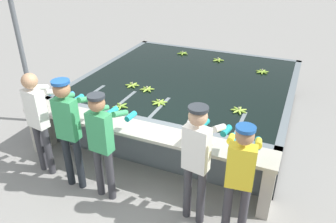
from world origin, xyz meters
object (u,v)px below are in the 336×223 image
worker_4 (240,172)px  banana_bunch_floating_1 (218,60)px  banana_bunch_floating_3 (239,110)px  banana_bunch_floating_4 (159,103)px  knife_0 (196,141)px  worker_3 (197,154)px  banana_bunch_floating_7 (132,85)px  support_post_left (20,46)px  banana_bunch_floating_2 (147,89)px  banana_bunch_floating_6 (121,106)px  worker_0 (39,115)px  banana_bunch_floating_0 (183,53)px  banana_bunch_floating_5 (262,72)px  worker_1 (69,124)px  worker_2 (102,137)px

worker_4 → banana_bunch_floating_1: bearing=109.1°
banana_bunch_floating_3 → banana_bunch_floating_4: same height
knife_0 → worker_3: bearing=-69.7°
worker_3 → banana_bunch_floating_7: size_ratio=6.07×
banana_bunch_floating_1 → support_post_left: (-3.06, -2.71, 0.73)m
banana_bunch_floating_2 → banana_bunch_floating_6: (-0.10, -0.79, 0.00)m
worker_0 → banana_bunch_floating_6: size_ratio=6.12×
banana_bunch_floating_6 → banana_bunch_floating_3: bearing=19.1°
banana_bunch_floating_2 → banana_bunch_floating_4: (0.44, -0.41, -0.00)m
banana_bunch_floating_0 → support_post_left: (-2.14, -2.84, 0.73)m
worker_3 → banana_bunch_floating_6: bearing=149.3°
banana_bunch_floating_5 → worker_1: bearing=-120.1°
worker_4 → support_post_left: size_ratio=0.50×
worker_3 → banana_bunch_floating_0: 4.40m
banana_bunch_floating_3 → banana_bunch_floating_7: same height
worker_2 → banana_bunch_floating_2: size_ratio=5.82×
worker_0 → banana_bunch_floating_7: 1.92m
worker_4 → banana_bunch_floating_0: size_ratio=5.76×
banana_bunch_floating_1 → banana_bunch_floating_3: same height
banana_bunch_floating_0 → banana_bunch_floating_6: size_ratio=1.00×
banana_bunch_floating_6 → banana_bunch_floating_7: 0.89m
worker_2 → worker_3: worker_3 is taller
banana_bunch_floating_2 → banana_bunch_floating_6: 0.80m
worker_1 → banana_bunch_floating_6: 1.10m
banana_bunch_floating_1 → support_post_left: size_ratio=0.09×
banana_bunch_floating_7 → support_post_left: size_ratio=0.09×
banana_bunch_floating_3 → banana_bunch_floating_5: (0.07, 1.91, 0.00)m
worker_0 → banana_bunch_floating_3: 3.13m
worker_1 → banana_bunch_floating_3: bearing=40.1°
worker_2 → banana_bunch_floating_7: bearing=107.6°
worker_2 → worker_0: bearing=174.5°
worker_0 → knife_0: worker_0 is taller
worker_0 → banana_bunch_floating_0: size_ratio=6.15×
worker_2 → banana_bunch_floating_4: size_ratio=5.86×
banana_bunch_floating_3 → banana_bunch_floating_7: (-2.10, 0.21, 0.00)m
banana_bunch_floating_2 → support_post_left: bearing=-165.2°
banana_bunch_floating_0 → worker_4: bearing=-60.6°
banana_bunch_floating_5 → knife_0: (-0.42, -3.04, -0.01)m
worker_0 → banana_bunch_floating_2: 2.00m
worker_4 → banana_bunch_floating_2: 2.81m
worker_4 → banana_bunch_floating_0: (-2.28, 4.06, -0.08)m
worker_2 → knife_0: 1.28m
banana_bunch_floating_4 → knife_0: (0.96, -0.88, -0.01)m
worker_1 → worker_4: size_ratio=1.09×
worker_1 → worker_2: size_ratio=1.06×
banana_bunch_floating_4 → banana_bunch_floating_6: (-0.54, -0.38, 0.00)m
worker_4 → knife_0: bearing=143.6°
worker_0 → banana_bunch_floating_2: bearing=62.4°
banana_bunch_floating_1 → knife_0: size_ratio=0.79×
worker_3 → banana_bunch_floating_4: size_ratio=6.09×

